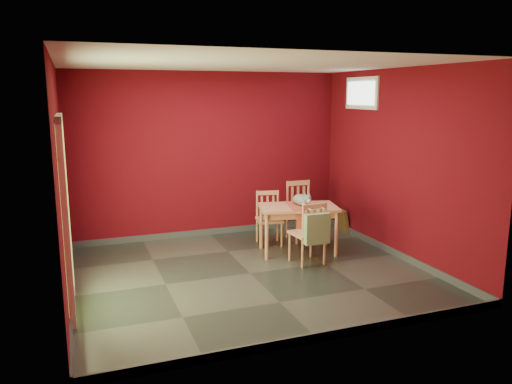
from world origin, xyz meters
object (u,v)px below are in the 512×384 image
object	(u,v)px
dining_table	(298,212)
picture_frame	(342,220)
tote_bag	(317,229)
cat	(302,198)
chair_near	(309,232)
chair_far_right	(302,210)
chair_far_left	(269,218)

from	to	relation	value
dining_table	picture_frame	world-z (taller)	dining_table
tote_bag	cat	size ratio (longest dim) A/B	1.09
tote_bag	picture_frame	world-z (taller)	tote_bag
chair_near	tote_bag	xyz separation A→B (m)	(0.01, -0.21, 0.11)
chair_far_right	cat	xyz separation A→B (m)	(-0.29, -0.58, 0.34)
chair_far_right	cat	distance (m)	0.73
cat	picture_frame	size ratio (longest dim) A/B	1.11
tote_bag	cat	xyz separation A→B (m)	(0.13, 0.76, 0.27)
chair_far_left	tote_bag	distance (m)	1.29
dining_table	cat	xyz separation A→B (m)	(0.07, 0.04, 0.20)
chair_near	chair_far_right	bearing A→B (deg)	69.20
chair_far_left	cat	world-z (taller)	cat
dining_table	chair_far_left	xyz separation A→B (m)	(-0.25, 0.55, -0.19)
dining_table	tote_bag	size ratio (longest dim) A/B	2.57
cat	picture_frame	xyz separation A→B (m)	(1.14, 0.76, -0.62)
dining_table	chair_far_right	size ratio (longest dim) A/B	1.33
dining_table	cat	bearing A→B (deg)	28.54
chair_near	picture_frame	xyz separation A→B (m)	(1.29, 1.32, -0.25)
picture_frame	chair_far_left	bearing A→B (deg)	-170.08
dining_table	chair_far_right	bearing A→B (deg)	60.09
chair_far_right	picture_frame	size ratio (longest dim) A/B	2.34
dining_table	chair_far_right	xyz separation A→B (m)	(0.36, 0.62, -0.14)
chair_near	chair_far_left	bearing A→B (deg)	99.23
chair_near	tote_bag	world-z (taller)	chair_near
dining_table	cat	size ratio (longest dim) A/B	2.80
cat	tote_bag	bearing A→B (deg)	-71.22
dining_table	cat	distance (m)	0.22
picture_frame	tote_bag	bearing A→B (deg)	-129.81
chair_far_right	cat	world-z (taller)	chair_far_right
chair_far_left	dining_table	bearing A→B (deg)	-65.84
chair_near	cat	size ratio (longest dim) A/B	1.97
chair_far_left	tote_bag	world-z (taller)	chair_far_left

